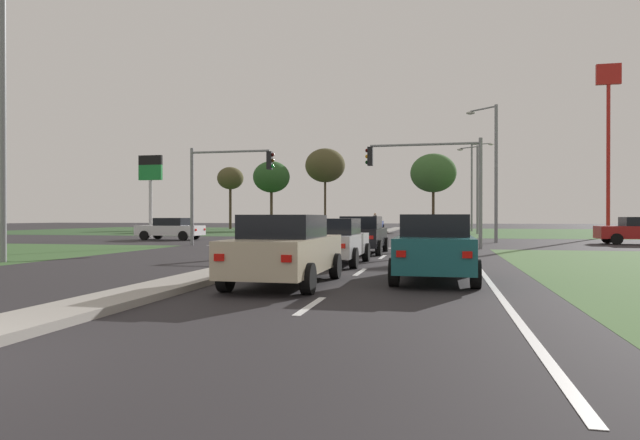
{
  "coord_description": "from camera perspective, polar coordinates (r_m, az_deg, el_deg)",
  "views": [
    {
      "loc": [
        5.73,
        -4.31,
        1.55
      ],
      "look_at": [
        -1.99,
        30.49,
        1.36
      ],
      "focal_mm": 30.74,
      "sensor_mm": 36.0,
      "label": 1
    }
  ],
  "objects": [
    {
      "name": "ground_plane",
      "position": [
        34.82,
        3.02,
        -2.25
      ],
      "size": [
        200.0,
        200.0,
        0.0
      ],
      "primitive_type": "plane",
      "color": "#282628"
    },
    {
      "name": "grass_verge_far_left",
      "position": [
        66.61,
        -15.47,
        -1.04
      ],
      "size": [
        35.0,
        35.0,
        0.01
      ],
      "primitive_type": "cube",
      "color": "#2D4C28",
      "rests_on": "ground"
    },
    {
      "name": "median_island_near",
      "position": [
        16.41,
        -8.0,
        -4.88
      ],
      "size": [
        1.2,
        22.0,
        0.14
      ],
      "primitive_type": "cube",
      "color": "gray",
      "rests_on": "ground"
    },
    {
      "name": "median_island_far",
      "position": [
        59.61,
        6.98,
        -1.12
      ],
      "size": [
        1.2,
        36.0,
        0.14
      ],
      "primitive_type": "cube",
      "color": "gray",
      "rests_on": "ground"
    },
    {
      "name": "lane_dash_near",
      "position": [
        9.67,
        -0.99,
        -8.91
      ],
      "size": [
        0.14,
        2.0,
        0.01
      ],
      "primitive_type": "cube",
      "color": "silver",
      "rests_on": "ground"
    },
    {
      "name": "lane_dash_second",
      "position": [
        15.52,
        4.21,
        -5.42
      ],
      "size": [
        0.14,
        2.0,
        0.01
      ],
      "primitive_type": "cube",
      "color": "silver",
      "rests_on": "ground"
    },
    {
      "name": "lane_dash_third",
      "position": [
        21.45,
        6.52,
        -3.84
      ],
      "size": [
        0.14,
        2.0,
        0.01
      ],
      "primitive_type": "cube",
      "color": "silver",
      "rests_on": "ground"
    },
    {
      "name": "lane_dash_fourth",
      "position": [
        27.41,
        7.83,
        -2.94
      ],
      "size": [
        0.14,
        2.0,
        0.01
      ],
      "primitive_type": "cube",
      "color": "silver",
      "rests_on": "ground"
    },
    {
      "name": "edge_line_right",
      "position": [
        16.42,
        16.43,
        -5.12
      ],
      "size": [
        0.14,
        24.0,
        0.01
      ],
      "primitive_type": "cube",
      "color": "silver",
      "rests_on": "ground"
    },
    {
      "name": "stop_bar_near",
      "position": [
        27.42,
        8.46,
        -2.94
      ],
      "size": [
        6.4,
        0.5,
        0.01
      ],
      "primitive_type": "cube",
      "color": "silver",
      "rests_on": "ground"
    },
    {
      "name": "crosswalk_bar_near",
      "position": [
        31.57,
        -10.11,
        -2.51
      ],
      "size": [
        0.7,
        2.8,
        0.01
      ],
      "primitive_type": "cube",
      "color": "silver",
      "rests_on": "ground"
    },
    {
      "name": "crosswalk_bar_second",
      "position": [
        31.15,
        -8.16,
        -2.55
      ],
      "size": [
        0.7,
        2.8,
        0.01
      ],
      "primitive_type": "cube",
      "color": "silver",
      "rests_on": "ground"
    },
    {
      "name": "crosswalk_bar_third",
      "position": [
        30.76,
        -6.15,
        -2.58
      ],
      "size": [
        0.7,
        2.8,
        0.01
      ],
      "primitive_type": "cube",
      "color": "silver",
      "rests_on": "ground"
    },
    {
      "name": "crosswalk_bar_fourth",
      "position": [
        30.42,
        -4.1,
        -2.61
      ],
      "size": [
        0.7,
        2.8,
        0.01
      ],
      "primitive_type": "cube",
      "color": "silver",
      "rests_on": "ground"
    },
    {
      "name": "crosswalk_bar_fifth",
      "position": [
        30.11,
        -2.0,
        -2.64
      ],
      "size": [
        0.7,
        2.8,
        0.01
      ],
      "primitive_type": "cube",
      "color": "silver",
      "rests_on": "ground"
    },
    {
      "name": "car_red_near",
      "position": [
        36.15,
        30.3,
        -0.94
      ],
      "size": [
        4.43,
        1.99,
        1.56
      ],
      "rotation": [
        0.0,
        0.0,
        1.57
      ],
      "color": "#A31919",
      "rests_on": "ground"
    },
    {
      "name": "car_beige_second",
      "position": [
        12.58,
        -3.62,
        -3.05
      ],
      "size": [
        1.98,
        4.57,
        1.6
      ],
      "color": "#BCAD8E",
      "rests_on": "ground"
    },
    {
      "name": "car_blue_third",
      "position": [
        68.59,
        5.72,
        -0.31
      ],
      "size": [
        2.05,
        4.3,
        1.61
      ],
      "rotation": [
        0.0,
        0.0,
        3.14
      ],
      "color": "navy",
      "rests_on": "ground"
    },
    {
      "name": "car_black_fourth",
      "position": [
        23.53,
        4.37,
        -1.51
      ],
      "size": [
        1.96,
        4.39,
        1.59
      ],
      "color": "black",
      "rests_on": "ground"
    },
    {
      "name": "car_teal_fifth",
      "position": [
        13.7,
        11.88,
        -2.76
      ],
      "size": [
        1.98,
        4.4,
        1.62
      ],
      "color": "#19565B",
      "rests_on": "ground"
    },
    {
      "name": "car_white_sixth",
      "position": [
        38.67,
        -15.29,
        -0.87
      ],
      "size": [
        4.45,
        2.03,
        1.5
      ],
      "rotation": [
        0.0,
        0.0,
        1.57
      ],
      "color": "silver",
      "rests_on": "ground"
    },
    {
      "name": "car_silver_seventh",
      "position": [
        18.01,
        1.29,
        -2.18
      ],
      "size": [
        2.08,
        4.35,
        1.51
      ],
      "color": "#B7B7BC",
      "rests_on": "ground"
    },
    {
      "name": "traffic_signal_near_left",
      "position": [
        30.1,
        -10.13,
        4.38
      ],
      "size": [
        4.8,
        0.32,
        5.33
      ],
      "color": "gray",
      "rests_on": "ground"
    },
    {
      "name": "traffic_signal_near_right",
      "position": [
        27.81,
        11.91,
        4.94
      ],
      "size": [
        5.75,
        0.32,
        5.42
      ],
      "color": "gray",
      "rests_on": "ground"
    },
    {
      "name": "street_lamp_near",
      "position": [
        22.01,
        -30.11,
        12.01
      ],
      "size": [
        1.9,
        1.84,
        10.91
      ],
      "color": "gray",
      "rests_on": "ground"
    },
    {
      "name": "street_lamp_second",
      "position": [
        35.18,
        17.59,
        5.47
      ],
      "size": [
        1.82,
        1.6,
        8.39
      ],
      "color": "gray",
      "rests_on": "ground"
    },
    {
      "name": "street_lamp_third",
      "position": [
        52.54,
        15.88,
        3.6
      ],
      "size": [
        1.89,
        1.32,
        8.14
      ],
      "color": "gray",
      "rests_on": "ground"
    },
    {
      "name": "street_lamp_fourth",
      "position": [
        62.06,
        15.69,
        3.79
      ],
      "size": [
        2.34,
        0.77,
        9.58
      ],
      "color": "gray",
      "rests_on": "ground"
    },
    {
      "name": "pedestrian_at_median",
      "position": [
        47.54,
        5.75,
        -0.1
      ],
      "size": [
        0.34,
        0.34,
        1.78
      ],
      "rotation": [
        0.0,
        0.0,
        5.15
      ],
      "color": "#232833",
      "rests_on": "median_island_far"
    },
    {
      "name": "fastfood_pole_sign",
      "position": [
        48.84,
        27.81,
        9.84
      ],
      "size": [
        1.8,
        0.4,
        13.47
      ],
      "color": "red",
      "rests_on": "ground"
    },
    {
      "name": "fuel_price_totem",
      "position": [
        41.8,
        -17.23,
        4.23
      ],
      "size": [
        1.8,
        0.24,
        6.05
      ],
      "color": "silver",
      "rests_on": "ground"
    },
    {
      "name": "treeline_near",
      "position": [
        72.58,
        -9.32,
        4.26
      ],
      "size": [
        3.43,
        3.43,
        8.1
      ],
      "color": "#423323",
      "rests_on": "ground"
    },
    {
      "name": "treeline_second",
      "position": [
        67.08,
        -5.08,
        4.46
      ],
      "size": [
        4.48,
        4.48,
        8.36
      ],
      "color": "#423323",
      "rests_on": "ground"
    },
    {
      "name": "treeline_third",
      "position": [
        70.96,
        0.54,
        5.69
      ],
      "size": [
        5.15,
        5.15,
        10.42
      ],
      "color": "#423323",
      "rests_on": "ground"
    },
    {
      "name": "treeline_fourth",
      "position": [
        63.68,
        11.71,
        4.8
      ],
      "size": [
        5.18,
        5.18,
        8.77
      ],
      "color": "#423323",
      "rests_on": "ground"
    }
  ]
}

